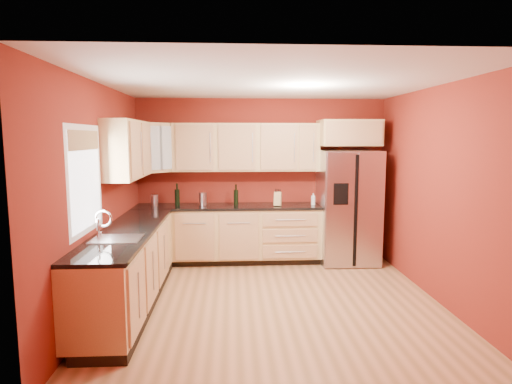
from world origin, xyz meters
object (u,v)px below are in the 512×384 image
refrigerator (348,207)px  wine_bottle_a (177,194)px  knife_block (278,199)px  soap_dispenser (313,199)px  canister_left (155,200)px

refrigerator → wine_bottle_a: (-2.69, 0.12, 0.20)m
refrigerator → knife_block: refrigerator is taller
refrigerator → soap_dispenser: bearing=175.8°
refrigerator → soap_dispenser: size_ratio=9.66×
wine_bottle_a → refrigerator: bearing=-2.5°
canister_left → wine_bottle_a: (0.34, 0.05, 0.09)m
canister_left → refrigerator: bearing=-1.3°
wine_bottle_a → soap_dispenser: (2.14, -0.08, -0.08)m
refrigerator → knife_block: size_ratio=8.21×
knife_block → soap_dispenser: bearing=20.8°
canister_left → wine_bottle_a: bearing=7.5°
wine_bottle_a → knife_block: size_ratio=1.61×
refrigerator → soap_dispenser: refrigerator is taller
wine_bottle_a → knife_block: 1.58m
refrigerator → wine_bottle_a: size_ratio=5.11×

